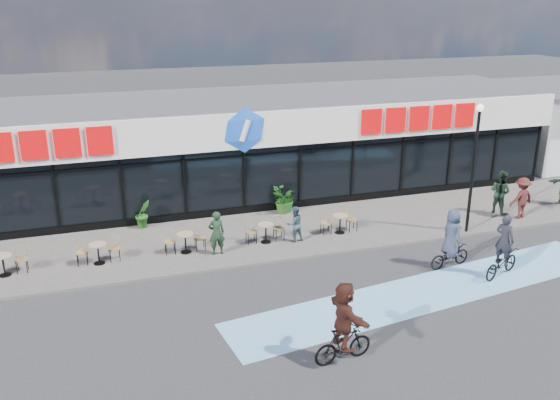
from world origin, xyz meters
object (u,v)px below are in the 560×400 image
Objects in this scene: lamp_post at (474,158)px; patron_right at (295,224)px; potted_plant_right at (285,200)px; pedestrian_c at (521,198)px; cyclist_b at (451,245)px; potted_plant_left at (143,214)px; pedestrian_b at (500,192)px; patron_left at (217,233)px; cyclist_a at (502,256)px; potted_plant_mid at (284,201)px.

patron_right is (-6.84, 1.17, -2.33)m from lamp_post.
potted_plant_right is 9.93m from pedestrian_c.
lamp_post is 2.39× the size of cyclist_b.
potted_plant_left is at bearing -21.71° from pedestrian_c.
pedestrian_b is at bearing 29.04° from lamp_post.
patron_left is 0.74× the size of cyclist_a.
patron_right is 9.37m from pedestrian_b.
potted_plant_left is 0.61× the size of pedestrian_b.
lamp_post is 2.90× the size of pedestrian_c.
potted_plant_left is 1.05× the size of potted_plant_right.
potted_plant_left is 0.83× the size of patron_right.
cyclist_b is (-2.36, -2.42, -2.29)m from lamp_post.
pedestrian_b is 0.85× the size of cyclist_a.
potted_plant_right is 9.20m from pedestrian_b.
pedestrian_c is (9.22, -3.67, 0.33)m from potted_plant_right.
potted_plant_left is at bearing 179.47° from potted_plant_right.
pedestrian_c is at bearing 167.73° from patron_right.
cyclist_b is at bearing -59.12° from potted_plant_mid.
pedestrian_c is at bearing -13.76° from potted_plant_left.
potted_plant_mid is at bearing 146.47° from lamp_post.
potted_plant_left is at bearing 57.05° from pedestrian_b.
potted_plant_right is at bearing -29.67° from pedestrian_c.
pedestrian_c is 0.79× the size of cyclist_a.
patron_left is 8.26m from cyclist_b.
cyclist_a is at bearing -57.04° from potted_plant_right.
potted_plant_mid is at bearing -28.74° from pedestrian_c.
potted_plant_mid is 4.88m from patron_left.
cyclist_b is (-1.26, 1.14, 0.10)m from cyclist_a.
pedestrian_c is at bearing -168.40° from pedestrian_b.
pedestrian_c reaches higher than potted_plant_left.
lamp_post is 7.33m from patron_right.
patron_left reaches higher than potted_plant_left.
patron_right reaches higher than potted_plant_mid.
cyclist_b is at bearing -34.56° from potted_plant_left.
patron_right is at bearing 69.82° from pedestrian_b.
pedestrian_c is (9.86, -0.54, 0.18)m from patron_right.
potted_plant_mid is 9.32m from cyclist_a.
cyclist_a is (11.10, -7.93, 0.06)m from potted_plant_left.
lamp_post is 3.56m from pedestrian_b.
lamp_post is at bearing -34.79° from potted_plant_right.
patron_right is at bearing 170.28° from lamp_post.
cyclist_a reaches higher than potted_plant_right.
potted_plant_left is at bearing 178.16° from potted_plant_mid.
cyclist_a is at bearing -107.14° from lamp_post.
cyclist_b is at bearing 132.18° from patron_right.
cyclist_a is at bearing 37.63° from pedestrian_c.
potted_plant_left is at bearing 144.49° from cyclist_a.
pedestrian_b is (8.82, -2.78, 0.39)m from potted_plant_mid.
potted_plant_mid is at bearing 120.88° from cyclist_b.
patron_right is 0.74× the size of pedestrian_b.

